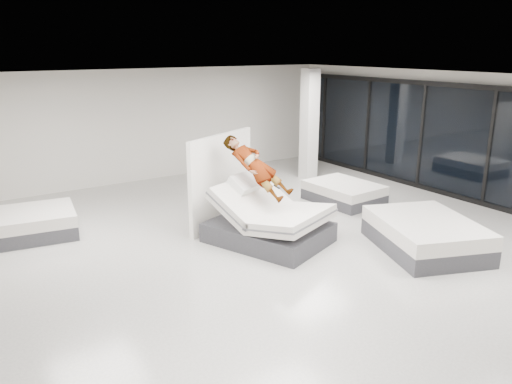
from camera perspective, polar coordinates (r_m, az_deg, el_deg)
room at (r=8.82m, az=4.54°, el=1.86°), size 14.00×14.04×3.20m
hero_bed at (r=9.99m, az=1.51°, el=-3.48°), size 2.36×2.68×1.32m
person at (r=9.90m, az=0.04°, el=1.81°), size 1.09×1.56×1.55m
remote at (r=9.93m, az=2.42°, el=0.63°), size 0.10×0.15×0.08m
divider_panel at (r=10.84m, az=-3.96°, el=1.37°), size 2.04×1.04×2.01m
flat_bed_right_far at (r=12.78m, az=10.00°, el=-0.07°), size 1.42×1.84×0.49m
flat_bed_right_near at (r=10.18m, az=18.79°, el=-4.65°), size 2.35×2.66×0.61m
flat_bed_left_far at (r=11.34m, az=-24.88°, el=-3.38°), size 2.12×1.71×0.53m
column at (r=14.72m, az=6.10°, el=7.65°), size 0.40×0.40×3.20m
storefront_glazing at (r=13.25m, az=25.17°, el=4.58°), size 0.12×13.40×2.92m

